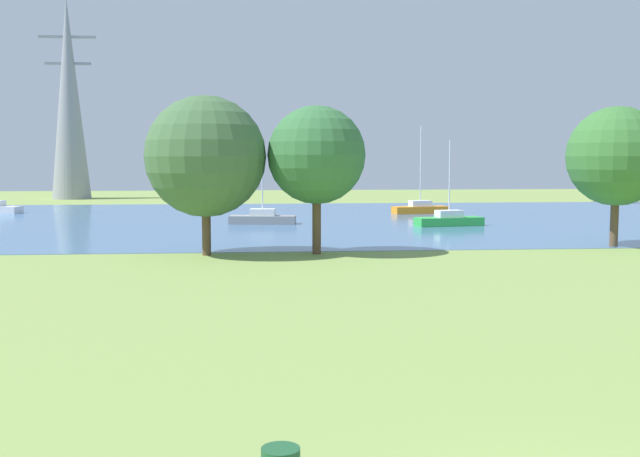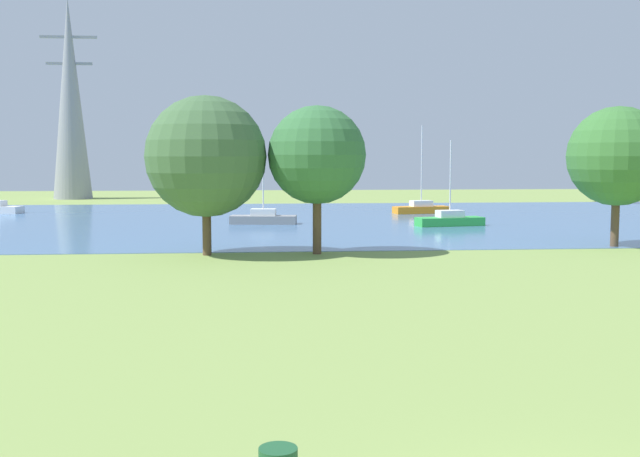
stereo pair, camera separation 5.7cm
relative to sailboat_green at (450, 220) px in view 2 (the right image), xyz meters
The scene contains 9 objects.
ground_plane 23.71m from the sailboat_green, 113.43° to the right, with size 160.00×160.00×0.00m, color #7F994C.
water_surface 11.32m from the sailboat_green, 146.44° to the left, with size 140.00×40.00×0.02m, color teal.
sailboat_green is the anchor object (origin of this frame).
sailboat_orange 11.78m from the sailboat_green, 87.38° to the left, with size 4.99×2.32×7.55m.
sailboat_gray 13.43m from the sailboat_green, 168.60° to the left, with size 4.95×2.08×5.56m.
tree_mid_shore 22.23m from the sailboat_green, 137.90° to the right, with size 6.01×6.01×7.93m.
tree_east_far 18.62m from the sailboat_green, 126.09° to the right, with size 4.93×4.93×7.46m.
tree_east_near 14.83m from the sailboat_green, 65.66° to the right, with size 5.39×5.39×7.63m.
electricity_pylon 52.73m from the sailboat_green, 132.67° to the left, with size 6.40×4.40×23.17m.
Camera 2 is at (-4.30, -8.77, 4.92)m, focal length 42.53 mm.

